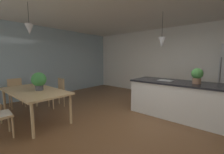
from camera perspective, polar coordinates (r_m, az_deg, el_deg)
name	(u,v)px	position (r m, az deg, el deg)	size (l,w,h in m)	color
ground_plane	(134,125)	(3.49, 8.67, -18.35)	(10.00, 8.40, 0.04)	brown
wall_back_kitchen	(180,62)	(6.18, 25.15, 5.31)	(10.00, 0.12, 2.70)	white
window_wall_left_glazing	(47,62)	(6.30, -24.38, 5.38)	(0.06, 8.40, 2.70)	#9EB7C6
dining_table	(34,92)	(4.04, -28.46, -5.40)	(2.01, 0.98, 0.72)	tan
chair_far_left	(58,91)	(4.83, -20.73, -5.31)	(0.43, 0.43, 0.87)	tan
chair_window_end	(16,92)	(5.36, -33.65, -4.85)	(0.44, 0.44, 0.87)	tan
kitchen_island	(175,98)	(4.14, 23.80, -7.71)	(2.21, 0.95, 0.91)	silver
pendant_over_table	(29,29)	(3.81, -29.87, 16.06)	(0.18, 0.18, 0.69)	black
pendant_over_island_main	(162,42)	(4.17, 19.04, 12.93)	(0.18, 0.18, 0.90)	black
potted_plant_on_island	(197,75)	(3.93, 30.60, 0.67)	(0.26, 0.26, 0.37)	#8C664C
potted_plant_on_table	(39,80)	(3.90, -26.92, -1.12)	(0.34, 0.34, 0.44)	#4C4C51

